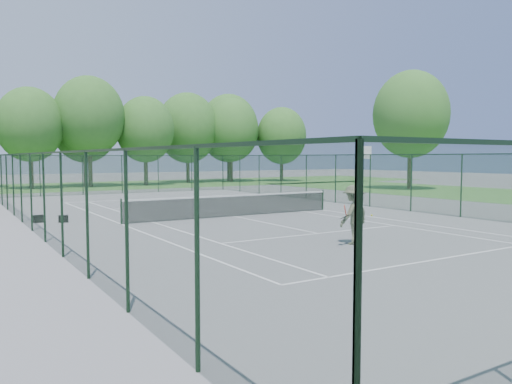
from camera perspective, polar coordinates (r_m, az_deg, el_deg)
ground at (r=24.15m, az=-2.51°, el=-2.80°), size 140.00×140.00×0.00m
grass_far at (r=52.32m, az=-18.85°, el=0.66°), size 80.00×16.00×0.01m
grass_side at (r=43.67m, az=23.21°, el=-0.07°), size 14.00×40.00×0.01m
court_lines at (r=24.15m, az=-2.51°, el=-2.79°), size 11.05×23.85×0.01m
tennis_net at (r=24.09m, az=-2.51°, el=-1.44°), size 11.08×0.08×1.10m
fence_enclosure at (r=24.01m, az=-2.52°, el=0.90°), size 18.05×36.05×3.02m
tree_line_far at (r=52.33m, az=-19.00°, el=7.22°), size 39.40×6.40×9.70m
basketball_goal at (r=36.92m, az=11.91°, el=3.47°), size 1.20×1.43×3.65m
tree_side at (r=46.75m, az=17.30°, el=8.46°), size 6.65×6.65×10.53m
sports_bag_a at (r=23.80m, az=-23.61°, el=-2.83°), size 0.43×0.28×0.33m
sports_bag_b at (r=23.44m, az=-21.16°, el=-2.88°), size 0.44×0.31×0.32m
tennis_player at (r=16.66m, az=11.11°, el=-2.55°), size 2.11×0.99×1.96m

